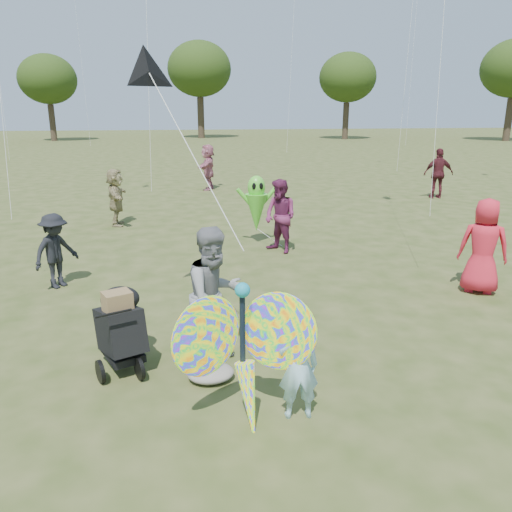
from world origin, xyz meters
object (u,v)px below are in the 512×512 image
Objects in this scene: crowd_j at (208,167)px; crowd_h at (438,174)px; crowd_a at (484,246)px; crowd_d at (116,197)px; jogging_stroller at (120,324)px; butterfly_kite at (245,354)px; child_girl at (299,367)px; alien_kite at (256,206)px; crowd_e at (280,216)px; adult_man at (215,297)px; crowd_b at (56,251)px.

crowd_h is at bearing 82.19° from crowd_j.
crowd_a is 1.07× the size of crowd_d.
butterfly_kite is (1.44, -1.52, 0.22)m from jogging_stroller.
child_girl is 5.47m from crowd_a.
butterfly_kite is at bearing -70.33° from jogging_stroller.
jogging_stroller is at bearing -115.06° from alien_kite.
crowd_e reaches higher than jogging_stroller.
alien_kite is (-3.56, 4.15, 0.08)m from crowd_a.
crowd_a is at bearing -135.06° from crowd_d.
adult_man is 1.31× the size of crowd_b.
alien_kite is at bearing -18.46° from crowd_a.
crowd_j is 16.64m from butterfly_kite.
crowd_h is (7.54, 6.45, 0.07)m from crowd_e.
crowd_b is 5.03m from alien_kite.
crowd_a is (4.33, 3.33, 0.28)m from child_girl.
adult_man is 1.04× the size of butterfly_kite.
crowd_e is at bearing -63.92° from alien_kite.
alien_kite is (4.30, 2.59, 0.25)m from crowd_b.
crowd_a is 1.02× the size of crowd_e.
child_girl is 0.85× the size of crowd_b.
jogging_stroller is 6.61m from alien_kite.
crowd_d is at bearing 22.58° from crowd_h.
butterfly_kite is (2.95, -4.91, 0.11)m from crowd_b.
butterfly_kite is (2.36, -10.24, -0.00)m from crowd_d.
crowd_d is (-2.96, 10.21, 0.22)m from child_girl.
alien_kite is (-0.43, 0.88, 0.09)m from crowd_e.
crowd_h is 1.04× the size of butterfly_kite.
jogging_stroller is at bearing 6.37° from crowd_j.
child_girl is at bearing -102.89° from crowd_b.
child_girl is at bearing -165.53° from crowd_d.
crowd_j is 1.66× the size of jogging_stroller.
butterfly_kite is 1.05× the size of alien_kite.
adult_man reaches higher than crowd_b.
crowd_b is 5.73m from butterfly_kite.
adult_man is at bearing 59.66° from crowd_h.
crowd_e is at bearing 33.94° from jogging_stroller.
alien_kite reaches higher than crowd_b.
crowd_d is 0.96× the size of alien_kite.
jogging_stroller is at bearing -175.63° from crowd_d.
alien_kite is (-7.97, -5.57, 0.02)m from crowd_h.
crowd_d is 0.88× the size of crowd_h.
crowd_e is (-3.13, 3.27, -0.02)m from crowd_a.
adult_man reaches higher than crowd_d.
crowd_d is at bearing 34.95° from crowd_b.
alien_kite is at bearing 41.20° from jogging_stroller.
child_girl is 1.08× the size of jogging_stroller.
butterfly_kite is at bearing -114.76° from adult_man.
crowd_a is 6.63m from jogging_stroller.
adult_man is 1.46m from butterfly_kite.
crowd_e is at bearing 49.49° from crowd_h.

